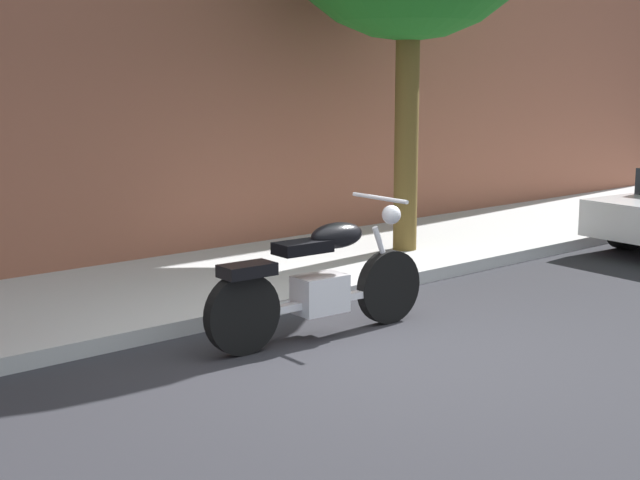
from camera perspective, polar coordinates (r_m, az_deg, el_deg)
ground_plane at (r=7.37m, az=2.96°, el=-7.07°), size 60.00×60.00×0.00m
sidewalk at (r=9.37m, az=-8.42°, el=-2.96°), size 23.09×2.57×0.14m
motorcycle at (r=7.67m, az=-0.04°, el=-2.66°), size 2.22×0.70×1.16m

